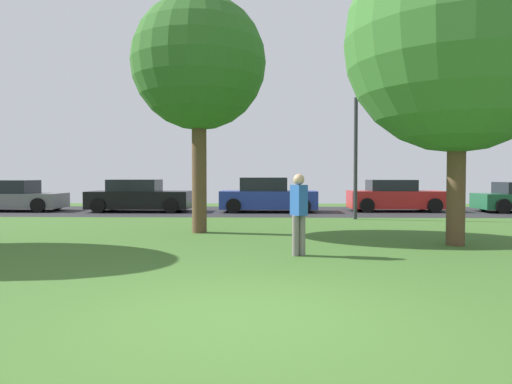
{
  "coord_description": "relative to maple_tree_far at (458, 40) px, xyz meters",
  "views": [
    {
      "loc": [
        0.3,
        -5.39,
        1.63
      ],
      "look_at": [
        0.0,
        5.42,
        1.25
      ],
      "focal_mm": 33.14,
      "sensor_mm": 36.0,
      "label": 1
    }
  ],
  "objects": [
    {
      "name": "person_catcher",
      "position": [
        -3.75,
        -1.54,
        -3.84
      ],
      "size": [
        0.36,
        0.39,
        1.66
      ],
      "rotation": [
        0.0,
        0.0,
        -1.02
      ],
      "color": "slate",
      "rests_on": "ground_plane"
    },
    {
      "name": "maple_tree_far",
      "position": [
        0.0,
        0.0,
        0.0
      ],
      "size": [
        5.21,
        5.21,
        7.37
      ],
      "color": "brown",
      "rests_on": "ground_plane"
    },
    {
      "name": "street_lamp_post",
      "position": [
        -1.14,
        6.5,
        -2.5
      ],
      "size": [
        0.14,
        0.14,
        4.5
      ],
      "primitive_type": "cylinder",
      "color": "#2D2D33",
      "rests_on": "ground_plane"
    },
    {
      "name": "parked_car_red",
      "position": [
        1.36,
        10.48,
        -4.09
      ],
      "size": [
        4.19,
        2.01,
        1.43
      ],
      "color": "#B21E1E",
      "rests_on": "ground_plane"
    },
    {
      "name": "birch_tree_lone",
      "position": [
        -6.33,
        2.26,
        0.02
      ],
      "size": [
        3.78,
        3.78,
        6.69
      ],
      "color": "brown",
      "rests_on": "ground_plane"
    },
    {
      "name": "parked_car_blue",
      "position": [
        -4.42,
        9.99,
        -4.05
      ],
      "size": [
        4.27,
        2.08,
        1.54
      ],
      "color": "#233893",
      "rests_on": "ground_plane"
    },
    {
      "name": "road_strip",
      "position": [
        -4.65,
        10.3,
        -4.75
      ],
      "size": [
        44.0,
        6.4,
        0.01
      ],
      "primitive_type": "cube",
      "color": "#28282B",
      "rests_on": "ground_plane"
    },
    {
      "name": "parked_car_grey",
      "position": [
        -15.98,
        10.13,
        -4.11
      ],
      "size": [
        4.23,
        2.04,
        1.41
      ],
      "color": "slate",
      "rests_on": "ground_plane"
    },
    {
      "name": "parked_car_black",
      "position": [
        -10.2,
        9.94,
        -4.09
      ],
      "size": [
        4.49,
        2.05,
        1.45
      ],
      "color": "black",
      "rests_on": "ground_plane"
    },
    {
      "name": "ground_plane",
      "position": [
        -4.65,
        -5.7,
        -4.75
      ],
      "size": [
        44.0,
        44.0,
        0.0
      ],
      "primitive_type": "plane",
      "color": "#3D6628"
    }
  ]
}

